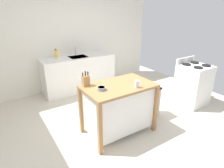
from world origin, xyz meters
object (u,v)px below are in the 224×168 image
at_px(trash_bin, 149,102).
at_px(drinking_cup, 137,84).
at_px(knife_block, 86,81).
at_px(stove, 193,85).
at_px(kitchen_island, 118,106).
at_px(bowl_ceramic_small, 101,88).
at_px(bottle_dish_soap, 56,54).
at_px(sink_faucet, 75,51).

bearing_deg(trash_bin, drinking_cup, -153.00).
bearing_deg(knife_block, stove, -6.60).
height_order(drinking_cup, trash_bin, drinking_cup).
distance_m(kitchen_island, trash_bin, 0.85).
relative_size(bowl_ceramic_small, stove, 0.13).
relative_size(knife_block, bowl_ceramic_small, 1.84).
bearing_deg(knife_block, bowl_ceramic_small, -66.17).
relative_size(knife_block, stove, 0.24).
relative_size(bowl_ceramic_small, trash_bin, 0.21).
height_order(drinking_cup, bottle_dish_soap, bottle_dish_soap).
relative_size(drinking_cup, sink_faucet, 0.54).
distance_m(bowl_ceramic_small, stove, 2.40).
relative_size(trash_bin, sink_faucet, 2.86).
xyz_separation_m(bowl_ceramic_small, stove, (2.36, -0.00, -0.46)).
relative_size(bowl_ceramic_small, sink_faucet, 0.61).
height_order(sink_faucet, bottle_dish_soap, bottle_dish_soap).
bearing_deg(drinking_cup, bottle_dish_soap, 101.50).
height_order(kitchen_island, stove, stove).
height_order(trash_bin, bottle_dish_soap, bottle_dish_soap).
bearing_deg(bowl_ceramic_small, stove, -0.11).
height_order(bowl_ceramic_small, drinking_cup, drinking_cup).
distance_m(kitchen_island, drinking_cup, 0.54).
distance_m(trash_bin, sink_faucet, 2.35).
relative_size(bottle_dish_soap, stove, 0.22).
height_order(kitchen_island, bottle_dish_soap, bottle_dish_soap).
bearing_deg(bottle_dish_soap, stove, -43.87).
xyz_separation_m(kitchen_island, stove, (2.02, -0.03, -0.04)).
xyz_separation_m(drinking_cup, sink_faucet, (0.02, 2.48, 0.07)).
relative_size(drinking_cup, bottle_dish_soap, 0.52).
bearing_deg(sink_faucet, stove, -51.25).
distance_m(bowl_ceramic_small, bottle_dish_soap, 2.24).
xyz_separation_m(sink_faucet, stove, (1.82, -2.27, -0.56)).
bearing_deg(kitchen_island, stove, -0.73).
bearing_deg(drinking_cup, stove, 6.54).
bearing_deg(stove, knife_block, 173.40).
height_order(kitchen_island, knife_block, knife_block).
bearing_deg(bottle_dish_soap, drinking_cup, -78.50).
relative_size(knife_block, trash_bin, 0.39).
distance_m(drinking_cup, bottle_dish_soap, 2.51).
distance_m(kitchen_island, knife_block, 0.72).
bearing_deg(stove, trash_bin, 174.46).
bearing_deg(sink_faucet, drinking_cup, -90.38).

